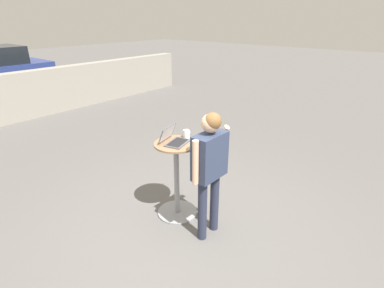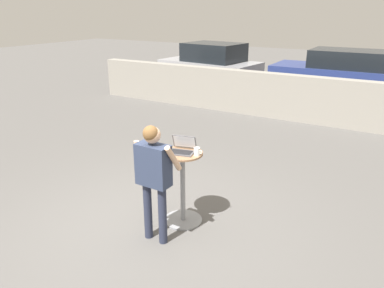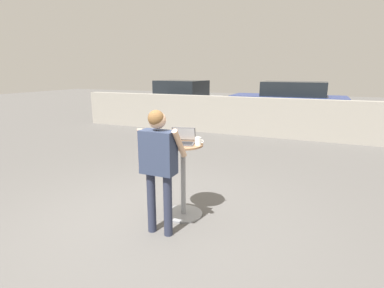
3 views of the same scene
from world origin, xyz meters
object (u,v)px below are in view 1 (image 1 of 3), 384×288
at_px(laptop, 174,139).
at_px(cafe_table, 177,179).
at_px(standing_person, 210,161).
at_px(coffee_mug, 186,134).

bearing_deg(laptop, cafe_table, -59.63).
xyz_separation_m(cafe_table, standing_person, (-0.07, -0.58, 0.48)).
bearing_deg(coffee_mug, cafe_table, -176.78).
relative_size(cafe_table, laptop, 2.71).
bearing_deg(laptop, coffee_mug, -2.27).
height_order(laptop, coffee_mug, laptop).
height_order(cafe_table, laptop, laptop).
distance_m(laptop, coffee_mug, 0.23).
bearing_deg(standing_person, laptop, 84.94).
bearing_deg(coffee_mug, laptop, 177.73).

